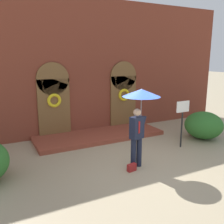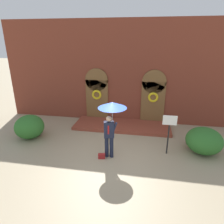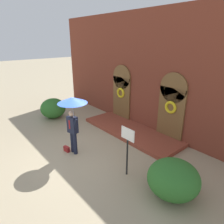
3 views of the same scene
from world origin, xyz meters
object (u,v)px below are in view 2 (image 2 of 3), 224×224
at_px(sign_post, 169,128).
at_px(shrub_left, 29,127).
at_px(handbag, 102,156).
at_px(shrub_right, 204,141).
at_px(person_with_umbrella, 111,113).

distance_m(sign_post, shrub_left, 6.53).
bearing_deg(sign_post, shrub_left, 176.71).
xyz_separation_m(handbag, shrub_right, (4.16, 1.24, 0.44)).
bearing_deg(shrub_right, handbag, -163.42).
height_order(handbag, shrub_left, shrub_left).
bearing_deg(sign_post, handbag, -161.95).
relative_size(person_with_umbrella, shrub_right, 1.55).
relative_size(person_with_umbrella, handbag, 8.44).
xyz_separation_m(person_with_umbrella, handbag, (-0.37, -0.20, -1.80)).
relative_size(handbag, sign_post, 0.16).
distance_m(shrub_left, shrub_right, 8.02).
bearing_deg(shrub_left, shrub_right, 0.05).
bearing_deg(sign_post, person_with_umbrella, -163.78).
height_order(person_with_umbrella, shrub_left, person_with_umbrella).
relative_size(person_with_umbrella, sign_post, 1.37).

